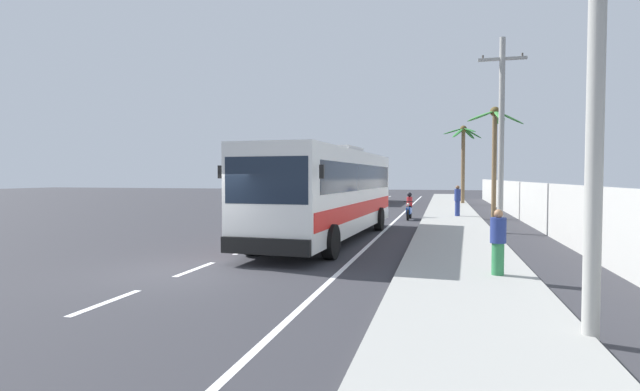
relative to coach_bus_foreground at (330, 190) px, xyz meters
name	(u,v)px	position (x,y,z in m)	size (l,w,h in m)	color
ground_plane	(184,273)	(-2.06, -7.28, -1.91)	(160.00, 160.00, 0.00)	#303035
sidewalk_kerb	(455,233)	(4.74, 2.72, -1.84)	(3.20, 90.00, 0.14)	#999993
lane_markings	(364,222)	(0.17, 7.41, -1.90)	(3.90, 71.00, 0.01)	white
boundary_wall	(536,205)	(8.54, 6.72, -0.83)	(0.24, 60.00, 2.15)	#B2B2AD
coach_bus_foreground	(330,190)	(0.00, 0.00, 0.00)	(3.46, 12.48, 3.66)	silver
coach_bus_far_lane	(353,183)	(-3.93, 26.52, -0.04)	(3.00, 10.78, 3.59)	red
motorcycle_beside_bus	(409,208)	(2.39, 9.59, -1.28)	(0.56, 1.96, 1.53)	black
pedestrian_near_kerb	(458,200)	(5.07, 10.97, -0.83)	(0.36, 0.36, 1.78)	navy
pedestrian_midwalk	(498,241)	(5.48, -6.23, -0.98)	(0.36, 0.36, 1.53)	#2D7A47
utility_pole_mid	(501,131)	(6.63, 3.85, 2.46)	(1.98, 0.24, 8.35)	#9E9E99
palm_nearest	(494,137)	(7.06, 11.15, 2.77)	(3.15, 3.27, 6.44)	brown
palm_second	(463,149)	(5.92, 25.36, 2.89)	(3.34, 3.13, 6.86)	brown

